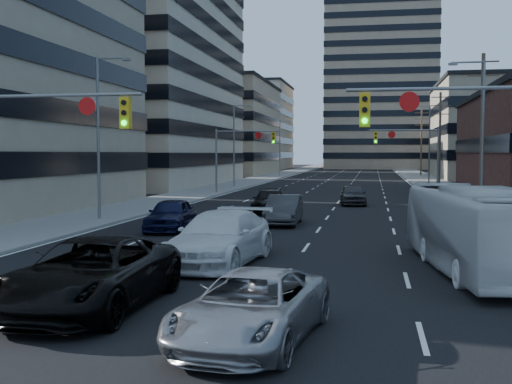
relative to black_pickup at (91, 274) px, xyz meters
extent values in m
plane|color=black|center=(2.24, -1.06, -0.85)|extent=(400.00, 400.00, 0.00)
cube|color=black|center=(2.24, 128.94, -0.84)|extent=(18.00, 300.00, 0.02)
cube|color=slate|center=(-9.26, 128.94, -0.78)|extent=(5.00, 300.00, 0.15)
cube|color=slate|center=(13.74, 128.94, -0.78)|extent=(5.00, 300.00, 0.15)
cube|color=#ADA089|center=(-24.76, 58.94, 13.15)|extent=(26.00, 34.00, 28.00)
cube|color=gray|center=(-21.76, 98.94, 7.15)|extent=(20.00, 30.00, 16.00)
cube|color=gray|center=(8.24, 148.94, 28.15)|extent=(26.00, 26.00, 58.00)
cube|color=#ADA089|center=(-25.76, 138.94, 9.15)|extent=(24.00, 24.00, 20.00)
cube|color=gray|center=(34.24, 128.94, 5.15)|extent=(22.00, 22.00, 12.00)
cylinder|color=slate|center=(-4.51, 6.94, 4.95)|extent=(6.50, 0.12, 0.12)
cube|color=gold|center=(-1.86, 6.94, 4.30)|extent=(0.35, 0.28, 1.10)
cylinder|color=black|center=(-1.86, 6.78, 4.65)|extent=(0.18, 0.06, 0.18)
cylinder|color=black|center=(-1.86, 6.78, 4.30)|extent=(0.18, 0.06, 0.18)
cylinder|color=#0CE526|center=(-1.86, 6.78, 3.95)|extent=(0.18, 0.06, 0.18)
cylinder|color=white|center=(-3.26, 6.91, 4.55)|extent=(0.64, 0.06, 0.64)
cylinder|color=slate|center=(8.99, 6.94, 4.95)|extent=(6.50, 0.12, 0.12)
cube|color=gold|center=(6.34, 6.94, 4.30)|extent=(0.35, 0.28, 1.10)
cylinder|color=black|center=(6.34, 6.78, 4.65)|extent=(0.18, 0.06, 0.18)
cylinder|color=black|center=(6.34, 6.78, 4.30)|extent=(0.18, 0.06, 0.18)
cylinder|color=#0CE526|center=(6.34, 6.78, 3.95)|extent=(0.18, 0.06, 0.18)
cylinder|color=white|center=(7.74, 6.91, 4.55)|extent=(0.64, 0.06, 0.64)
cylinder|color=slate|center=(-7.76, 43.94, 2.15)|extent=(0.18, 0.18, 6.00)
cylinder|color=slate|center=(-4.76, 43.94, 4.95)|extent=(6.00, 0.12, 0.12)
cube|color=gold|center=(-2.36, 43.94, 4.30)|extent=(0.35, 0.28, 1.10)
cylinder|color=black|center=(-2.36, 43.78, 4.65)|extent=(0.18, 0.06, 0.18)
cylinder|color=black|center=(-2.36, 43.78, 4.30)|extent=(0.18, 0.06, 0.18)
cylinder|color=#0CE526|center=(-2.36, 43.78, 3.95)|extent=(0.18, 0.06, 0.18)
cylinder|color=white|center=(-3.76, 43.91, 4.55)|extent=(0.64, 0.06, 0.64)
cylinder|color=slate|center=(12.24, 43.94, 2.15)|extent=(0.18, 0.18, 6.00)
cylinder|color=slate|center=(9.24, 43.94, 4.95)|extent=(6.00, 0.12, 0.12)
cube|color=gold|center=(6.84, 43.94, 4.30)|extent=(0.35, 0.28, 1.10)
cylinder|color=black|center=(6.84, 43.78, 4.65)|extent=(0.18, 0.06, 0.18)
cylinder|color=black|center=(6.84, 43.78, 4.30)|extent=(0.18, 0.06, 0.18)
cylinder|color=#0CE526|center=(6.84, 43.78, 3.95)|extent=(0.18, 0.06, 0.18)
cylinder|color=white|center=(8.24, 43.91, 4.55)|extent=(0.64, 0.06, 0.64)
cylinder|color=#4C3D2D|center=(14.44, 34.94, 4.65)|extent=(0.28, 0.28, 11.00)
cube|color=#4C3D2D|center=(14.44, 34.94, 9.55)|extent=(2.20, 0.10, 0.10)
cube|color=#4C3D2D|center=(14.44, 34.94, 8.55)|extent=(2.20, 0.10, 0.10)
cube|color=#4C3D2D|center=(14.44, 34.94, 7.55)|extent=(2.20, 0.10, 0.10)
cylinder|color=#4C3D2D|center=(14.44, 64.94, 4.65)|extent=(0.28, 0.28, 11.00)
cube|color=#4C3D2D|center=(14.44, 64.94, 9.55)|extent=(2.20, 0.10, 0.10)
cube|color=#4C3D2D|center=(14.44, 64.94, 8.55)|extent=(2.20, 0.10, 0.10)
cube|color=#4C3D2D|center=(14.44, 64.94, 7.55)|extent=(2.20, 0.10, 0.10)
cylinder|color=#4C3D2D|center=(14.44, 94.94, 4.65)|extent=(0.28, 0.28, 11.00)
cube|color=#4C3D2D|center=(14.44, 94.94, 9.55)|extent=(2.20, 0.10, 0.10)
cube|color=#4C3D2D|center=(14.44, 94.94, 8.55)|extent=(2.20, 0.10, 0.10)
cube|color=#4C3D2D|center=(14.44, 94.94, 7.55)|extent=(2.20, 0.10, 0.10)
cylinder|color=slate|center=(-8.26, 18.94, 3.65)|extent=(0.16, 0.16, 9.00)
cylinder|color=slate|center=(-7.36, 18.94, 8.05)|extent=(1.80, 0.10, 0.10)
cube|color=slate|center=(-6.56, 18.94, 7.97)|extent=(0.50, 0.22, 0.14)
cylinder|color=slate|center=(-8.26, 53.94, 3.65)|extent=(0.16, 0.16, 9.00)
cylinder|color=slate|center=(-7.36, 53.94, 8.05)|extent=(1.80, 0.10, 0.10)
cube|color=slate|center=(-6.56, 53.94, 7.97)|extent=(0.50, 0.22, 0.14)
cylinder|color=slate|center=(-8.26, 88.94, 3.65)|extent=(0.16, 0.16, 9.00)
cylinder|color=slate|center=(-7.36, 88.94, 8.05)|extent=(1.80, 0.10, 0.10)
cube|color=slate|center=(-6.56, 88.94, 7.97)|extent=(0.50, 0.22, 0.14)
cylinder|color=slate|center=(12.74, 23.94, 3.65)|extent=(0.16, 0.16, 9.00)
cylinder|color=slate|center=(11.84, 23.94, 8.05)|extent=(1.80, 0.10, 0.10)
cube|color=slate|center=(11.04, 23.94, 7.97)|extent=(0.50, 0.22, 0.14)
cylinder|color=slate|center=(12.74, 58.94, 3.65)|extent=(0.16, 0.16, 9.00)
cylinder|color=slate|center=(11.84, 58.94, 8.05)|extent=(1.80, 0.10, 0.10)
cube|color=slate|center=(11.04, 58.94, 7.97)|extent=(0.50, 0.22, 0.14)
imported|color=black|center=(0.00, 0.00, 0.00)|extent=(2.91, 6.18, 1.71)
imported|color=silver|center=(1.55, 6.68, 0.03)|extent=(3.14, 6.36, 1.78)
imported|color=#9C9CA0|center=(4.28, -1.91, -0.16)|extent=(2.94, 5.25, 1.39)
imported|color=silver|center=(9.70, 6.67, 0.51)|extent=(3.47, 10.01, 2.73)
imported|color=black|center=(-2.96, 15.30, -0.07)|extent=(2.15, 4.73, 1.57)
imported|color=#333335|center=(2.04, 19.01, -0.08)|extent=(1.74, 4.73, 1.55)
imported|color=black|center=(0.24, 25.49, -0.13)|extent=(2.42, 5.16, 1.46)
imported|color=#343436|center=(5.20, 32.54, -0.10)|extent=(2.20, 4.59, 1.51)
camera|label=1|loc=(6.61, -14.25, 2.90)|focal=45.00mm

